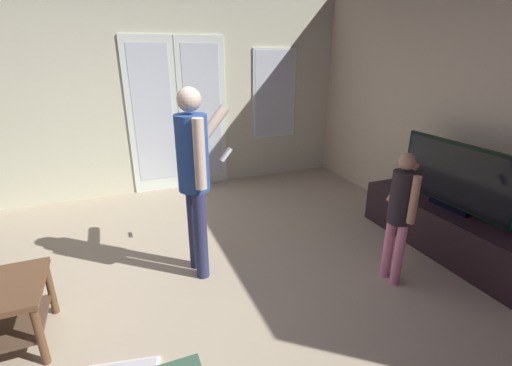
# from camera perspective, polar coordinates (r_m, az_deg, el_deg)

# --- Properties ---
(ground_plane) EXTENTS (6.31, 5.29, 0.02)m
(ground_plane) POSITION_cam_1_polar(r_m,az_deg,el_deg) (3.06, -14.76, -18.61)
(ground_plane) COLOR tan
(wall_back_with_doors) EXTENTS (6.31, 0.09, 2.76)m
(wall_back_with_doors) POSITION_cam_1_polar(r_m,az_deg,el_deg) (5.04, -19.38, 13.15)
(wall_back_with_doors) COLOR beige
(wall_back_with_doors) RESTS_ON ground_plane
(wall_right_plain) EXTENTS (0.06, 5.29, 2.73)m
(wall_right_plain) POSITION_cam_1_polar(r_m,az_deg,el_deg) (4.11, 32.24, 10.12)
(wall_right_plain) COLOR beige
(wall_right_plain) RESTS_ON ground_plane
(tv_stand) EXTENTS (0.49, 1.79, 0.44)m
(tv_stand) POSITION_cam_1_polar(r_m,az_deg,el_deg) (4.02, 28.15, -6.56)
(tv_stand) COLOR black
(tv_stand) RESTS_ON ground_plane
(flat_screen_tv) EXTENTS (0.08, 1.20, 0.65)m
(flat_screen_tv) POSITION_cam_1_polar(r_m,az_deg,el_deg) (3.83, 29.46, 0.91)
(flat_screen_tv) COLOR black
(flat_screen_tv) RESTS_ON tv_stand
(person_adult) EXTENTS (0.54, 0.48, 1.63)m
(person_adult) POSITION_cam_1_polar(r_m,az_deg,el_deg) (2.95, -9.84, 2.25)
(person_adult) COLOR navy
(person_adult) RESTS_ON ground_plane
(person_child) EXTENTS (0.39, 0.32, 1.15)m
(person_child) POSITION_cam_1_polar(r_m,az_deg,el_deg) (3.12, 22.26, -3.74)
(person_child) COLOR pink
(person_child) RESTS_ON ground_plane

